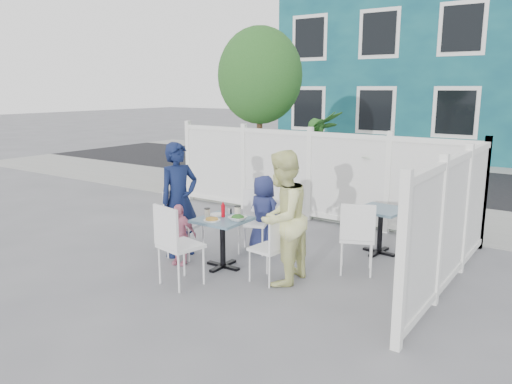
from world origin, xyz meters
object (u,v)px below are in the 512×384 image
Objects in this scene: spare_table at (381,219)px; chair_back at (255,216)px; chair_near at (175,240)px; woman at (282,218)px; main_table at (223,230)px; man at (179,200)px; chair_left at (180,218)px; utility_cabinet at (225,159)px; toddler at (179,234)px; boy at (263,213)px; chair_right at (273,243)px.

spare_table is 0.79× the size of chair_back.
chair_near is at bearing -121.36° from spare_table.
woman is (-0.59, -1.74, 0.30)m from spare_table.
man is (-0.82, 0.06, 0.29)m from main_table.
utility_cabinet is at bearing -157.59° from chair_left.
chair_back is (3.39, -3.59, -0.14)m from utility_cabinet.
main_table is 0.84m from chair_back.
toddler is (-0.50, 0.60, -0.17)m from chair_near.
woman is at bearing 50.80° from chair_near.
boy reaches higher than spare_table.
chair_right is at bearing 135.74° from boy.
man reaches higher than boy.
spare_table is at bearing -37.87° from man.
toddler is at bearing -136.34° from spare_table.
chair_left is 1.08m from chair_back.
utility_cabinet is at bearing 47.10° from man.
chair_near is at bearing -68.51° from toddler.
chair_left is at bearing 51.85° from boy.
utility_cabinet reaches higher than main_table.
toddler is (-0.50, -1.06, -0.10)m from chair_back.
chair_left is 1.11× the size of chair_right.
man is at bearing -58.31° from utility_cabinet.
main_table is 0.67× the size of chair_near.
chair_back is 1.12m from man.
toddler is (-0.57, -0.23, -0.10)m from main_table.
woman is at bearing -44.73° from utility_cabinet.
man is at bearing 112.78° from toddler.
chair_left is 1.20m from boy.
man reaches higher than spare_table.
chair_left is 1.73m from woman.
boy is at bearing 87.13° from main_table.
toddler is at bearing 67.86° from boy.
toddler is at bearing -158.13° from main_table.
chair_near is 0.90× the size of boy.
utility_cabinet reaches higher than chair_left.
main_table is 0.81× the size of toddler.
boy reaches higher than chair_near.
utility_cabinet is 1.88× the size of spare_table.
spare_table is at bearing -27.79° from utility_cabinet.
man is (-0.75, -0.78, 0.29)m from chair_back.
man is 1.45× the size of boy.
woman reaches higher than toddler.
man is 0.99× the size of woman.
chair_near is at bearing -123.54° from man.
woman is at bearing -75.52° from man.
woman is (4.36, -4.42, 0.16)m from utility_cabinet.
woman reaches higher than spare_table.
main_table is 0.60× the size of boy.
utility_cabinet is 4.94m from chair_back.
main_table is 0.71× the size of chair_left.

